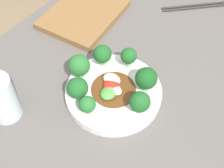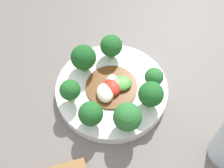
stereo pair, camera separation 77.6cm
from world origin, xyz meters
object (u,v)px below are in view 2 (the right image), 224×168
at_px(broccoli_east, 154,77).
at_px(plate, 112,92).
at_px(broccoli_north, 111,46).
at_px(broccoli_southwest, 91,114).
at_px(broccoli_southeast, 151,94).
at_px(broccoli_northwest, 83,58).
at_px(broccoli_south, 128,117).
at_px(stirfry_center, 113,87).
at_px(broccoli_west, 70,90).

bearing_deg(broccoli_east, plate, 176.27).
bearing_deg(broccoli_north, broccoli_southwest, -113.49).
distance_m(broccoli_southeast, broccoli_northwest, 0.17).
xyz_separation_m(broccoli_southeast, broccoli_north, (-0.05, 0.14, -0.00)).
distance_m(broccoli_south, broccoli_north, 0.18).
bearing_deg(stirfry_center, broccoli_southwest, -128.71).
distance_m(broccoli_west, broccoli_east, 0.18).
bearing_deg(broccoli_south, broccoli_north, 89.32).
bearing_deg(broccoli_east, broccoli_southeast, -113.18).
bearing_deg(broccoli_northwest, broccoli_east, -27.27).
xyz_separation_m(broccoli_west, broccoli_southeast, (0.16, -0.04, 0.00)).
bearing_deg(broccoli_northwest, broccoli_south, -68.23).
bearing_deg(broccoli_west, broccoli_southeast, -14.07).
bearing_deg(broccoli_south, broccoli_northwest, 111.77).
bearing_deg(broccoli_west, broccoli_north, 44.37).
height_order(broccoli_southwest, broccoli_northwest, broccoli_northwest).
bearing_deg(broccoli_southwest, broccoli_east, 24.32).
bearing_deg(broccoli_northwest, broccoli_southwest, -91.88).
xyz_separation_m(plate, broccoli_west, (-0.09, -0.01, 0.05)).
distance_m(plate, broccoli_east, 0.10).
height_order(broccoli_north, broccoli_east, broccoli_north).
xyz_separation_m(plate, broccoli_southwest, (-0.05, -0.07, 0.05)).
bearing_deg(stirfry_center, broccoli_north, 81.57).
bearing_deg(stirfry_center, broccoli_east, -3.64).
relative_size(broccoli_southeast, broccoli_south, 0.96).
bearing_deg(broccoli_southeast, broccoli_east, 66.82).
xyz_separation_m(plate, broccoli_east, (0.09, -0.01, 0.04)).
bearing_deg(broccoli_southwest, plate, 52.20).
relative_size(broccoli_north, broccoli_east, 1.19).
height_order(plate, stirfry_center, stirfry_center).
height_order(broccoli_west, broccoli_north, broccoli_north).
bearing_deg(plate, broccoli_east, -3.73).
height_order(broccoli_southeast, broccoli_northwest, broccoli_northwest).
distance_m(broccoli_south, broccoli_southwest, 0.07).
bearing_deg(plate, broccoli_southwest, -127.80).
xyz_separation_m(plate, broccoli_north, (0.01, 0.09, 0.05)).
distance_m(plate, broccoli_southwest, 0.10).
relative_size(broccoli_south, broccoli_east, 1.31).
relative_size(broccoli_west, broccoli_northwest, 0.89).
xyz_separation_m(broccoli_north, broccoli_northwest, (-0.07, -0.02, 0.00)).
relative_size(broccoli_southwest, stirfry_center, 0.54).
bearing_deg(broccoli_west, broccoli_south, -38.90).
relative_size(broccoli_northwest, stirfry_center, 0.60).
xyz_separation_m(plate, stirfry_center, (0.00, -0.00, 0.02)).
height_order(plate, broccoli_southwest, broccoli_southwest).
bearing_deg(broccoli_northwest, plate, -52.63).
relative_size(plate, broccoli_east, 4.71).
relative_size(broccoli_north, broccoli_southwest, 1.01).
bearing_deg(broccoli_east, broccoli_northwest, 152.73).
xyz_separation_m(broccoli_south, broccoli_southwest, (-0.07, 0.02, -0.00)).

